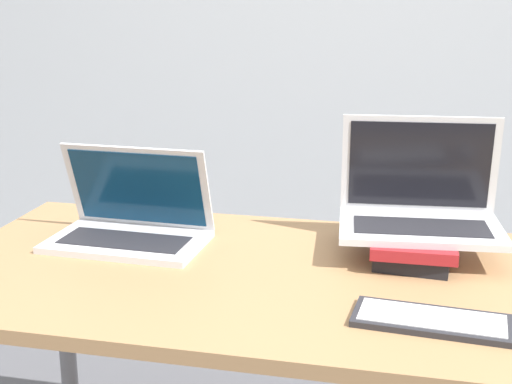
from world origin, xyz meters
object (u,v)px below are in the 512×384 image
(book_stack, at_px, (415,244))
(laptop_on_books, at_px, (420,206))
(laptop_left, at_px, (131,223))
(wireless_keyboard, at_px, (432,320))

(book_stack, distance_m, laptop_on_books, 0.09)
(laptop_left, distance_m, book_stack, 0.69)
(laptop_on_books, bearing_deg, wireless_keyboard, -85.76)
(wireless_keyboard, bearing_deg, book_stack, 95.76)
(laptop_left, height_order, laptop_on_books, laptop_on_books)
(laptop_on_books, height_order, wireless_keyboard, laptop_on_books)
(book_stack, xyz_separation_m, laptop_on_books, (0.01, 0.04, 0.08))
(laptop_left, xyz_separation_m, wireless_keyboard, (0.72, -0.30, -0.04))
(book_stack, bearing_deg, wireless_keyboard, -84.24)
(laptop_left, relative_size, laptop_on_books, 0.98)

